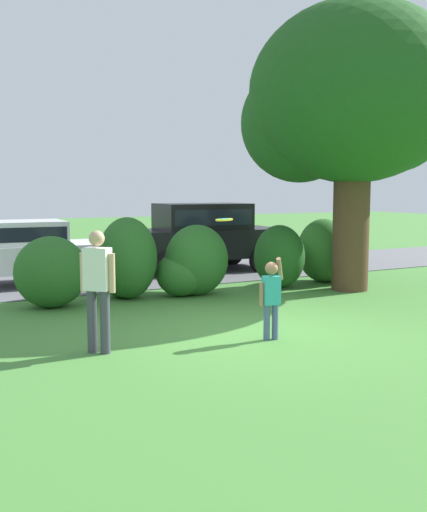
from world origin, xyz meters
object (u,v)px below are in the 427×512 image
at_px(oak_tree_large, 349,104).
at_px(frisbee, 224,220).
at_px(adult_onlooker, 98,284).
at_px(parked_suv, 202,233).
at_px(child_thrower, 271,294).
at_px(parked_sedan, 19,251).

relative_size(oak_tree_large, frisbee, 22.96).
height_order(oak_tree_large, adult_onlooker, oak_tree_large).
xyz_separation_m(oak_tree_large, frisbee, (-4.57, -2.36, -2.42)).
bearing_deg(parked_suv, child_thrower, -109.70).
xyz_separation_m(parked_sedan, frisbee, (2.04, -6.43, 0.98)).
xyz_separation_m(parked_suv, adult_onlooker, (-5.23, -6.91, -0.09)).
height_order(parked_suv, adult_onlooker, parked_suv).
bearing_deg(child_thrower, oak_tree_large, 37.15).
bearing_deg(frisbee, parked_sedan, 107.58).
height_order(oak_tree_large, frisbee, oak_tree_large).
height_order(oak_tree_large, child_thrower, oak_tree_large).
bearing_deg(frisbee, child_thrower, -65.99).
xyz_separation_m(parked_sedan, parked_suv, (5.06, 0.19, 0.23)).
distance_m(parked_sedan, parked_suv, 5.07).
xyz_separation_m(oak_tree_large, parked_suv, (-1.54, 4.26, -3.17)).
bearing_deg(child_thrower, adult_onlooker, 168.31).
bearing_deg(frisbee, adult_onlooker, -172.45).
xyz_separation_m(parked_sedan, adult_onlooker, (-0.16, -6.72, 0.13)).
distance_m(oak_tree_large, parked_suv, 5.52).
xyz_separation_m(parked_suv, frisbee, (-3.03, -6.62, 0.75)).
relative_size(oak_tree_large, parked_suv, 1.34).
bearing_deg(oak_tree_large, child_thrower, -142.85).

